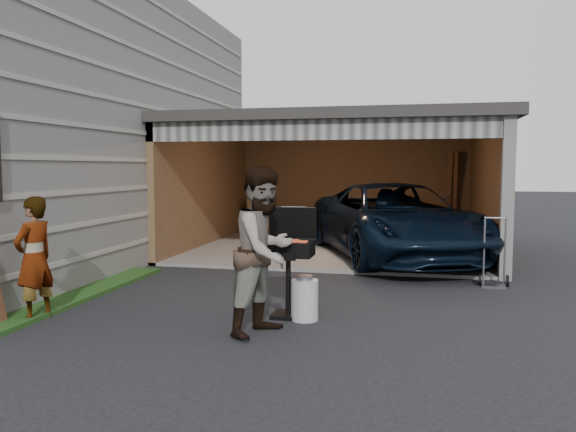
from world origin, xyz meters
name	(u,v)px	position (x,y,z in m)	size (l,w,h in m)	color
ground	(205,324)	(0.00, 0.00, 0.00)	(80.00, 80.00, 0.00)	black
house	(2,125)	(-6.00, 4.00, 2.75)	(7.00, 11.00, 5.50)	#474744
garage	(342,167)	(0.76, 6.79, 1.87)	(6.80, 6.30, 2.90)	#605E59
minivan	(394,223)	(2.03, 5.20, 0.74)	(2.46, 5.34, 1.48)	black
woman	(34,258)	(-2.10, -0.27, 0.76)	(0.55, 0.36, 1.52)	#ACC1D8
man	(265,251)	(0.80, -0.20, 0.94)	(0.91, 0.71, 1.87)	#3D1D18
bbq_grill	(289,252)	(0.90, 0.57, 0.81)	(0.61, 0.54, 1.36)	black
propane_tank	(305,300)	(1.13, 0.43, 0.25)	(0.33, 0.33, 0.50)	beige
hand_truck	(494,273)	(3.65, 2.98, 0.21)	(0.47, 0.37, 1.10)	slate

